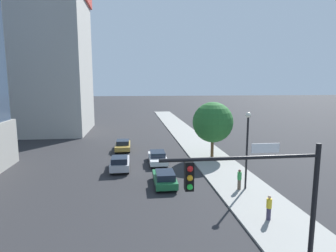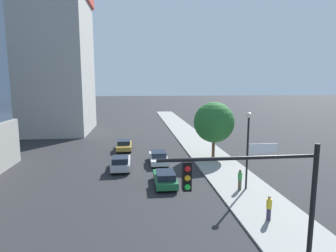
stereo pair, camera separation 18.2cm
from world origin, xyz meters
TOP-DOWN VIEW (x-y plane):
  - sidewalk at (8.60, 20.00)m, footprint 4.82×120.00m
  - construction_building at (-15.07, 46.00)m, footprint 17.10×23.84m
  - traffic_light_pole at (4.42, 2.17)m, footprint 6.27×0.48m
  - street_lamp at (8.72, 13.85)m, footprint 0.44×0.44m
  - street_tree at (8.85, 24.26)m, footprint 4.78×4.78m
  - car_white at (2.16, 22.73)m, footprint 1.89×4.61m
  - car_gold at (-1.89, 29.55)m, footprint 1.93×4.59m
  - car_silver at (-1.89, 20.72)m, footprint 1.88×4.26m
  - car_green at (2.16, 15.72)m, footprint 1.83×4.17m
  - pedestrian_green_shirt at (8.12, 13.71)m, footprint 0.34×0.34m
  - pedestrian_yellow_shirt at (8.05, 8.46)m, footprint 0.34×0.34m

SIDE VIEW (x-z plane):
  - sidewalk at x=8.60m, z-range 0.00..0.15m
  - car_green at x=2.16m, z-range 0.00..1.36m
  - car_white at x=2.16m, z-range 0.01..1.36m
  - car_gold at x=-1.89m, z-range 0.00..1.39m
  - car_silver at x=-1.89m, z-range -0.01..1.55m
  - pedestrian_yellow_shirt at x=8.05m, z-range 0.16..1.78m
  - pedestrian_green_shirt at x=8.12m, z-range 0.17..1.87m
  - street_lamp at x=8.72m, z-range 1.08..7.46m
  - street_tree at x=8.85m, z-range 1.03..7.59m
  - traffic_light_pole at x=4.42m, z-range 1.40..7.84m
  - construction_building at x=-15.07m, z-range -2.32..31.74m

